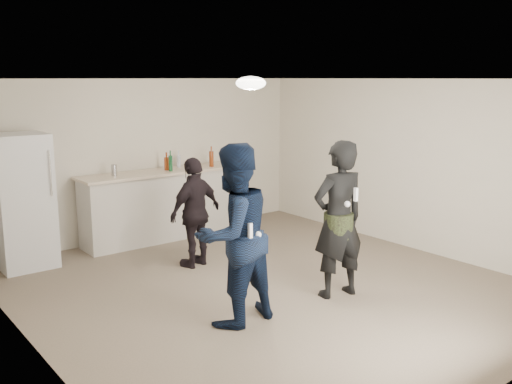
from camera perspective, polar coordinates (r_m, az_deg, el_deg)
floor at (r=7.09m, az=1.01°, el=-9.41°), size 6.00×6.00×0.00m
ceiling at (r=6.63m, az=1.09°, el=11.25°), size 6.00×6.00×0.00m
wall_back at (r=9.24m, az=-10.77°, el=3.31°), size 6.00×0.00×6.00m
wall_front at (r=4.86m, az=24.00°, el=-4.71°), size 6.00×0.00×6.00m
wall_left at (r=5.49m, az=-21.90°, el=-2.79°), size 0.00×6.00×6.00m
wall_right at (r=8.72m, az=15.25°, el=2.63°), size 0.00×6.00×6.00m
counter at (r=9.12m, az=-9.19°, el=-1.38°), size 2.60×0.56×1.05m
counter_top at (r=9.01m, az=-9.30°, el=2.00°), size 2.68×0.64×0.04m
fridge at (r=8.18m, az=-22.35°, el=-0.87°), size 0.70×0.70×1.80m
fridge_handle at (r=7.84m, az=-19.86°, el=1.79°), size 0.02×0.02×0.60m
ceiling_dome at (r=6.86m, az=-0.52°, el=10.84°), size 0.36×0.36×0.16m
shaker at (r=8.65m, az=-14.01°, el=2.13°), size 0.08×0.08×0.17m
man at (r=5.81m, az=-2.26°, el=-4.34°), size 0.98×0.80×1.88m
woman at (r=6.61m, az=8.25°, el=-2.75°), size 0.73×0.55×1.83m
camo_shorts at (r=6.63m, az=8.23°, el=-3.29°), size 0.34×0.34×0.28m
spectator at (r=7.68m, az=-6.08°, el=-2.03°), size 0.93×0.55×1.49m
remote_man at (r=5.57m, az=-0.58°, el=-3.87°), size 0.04×0.04×0.15m
nunchuk_man at (r=5.68m, az=0.20°, el=-4.30°), size 0.07×0.07×0.07m
remote_woman at (r=6.37m, az=9.95°, el=-0.25°), size 0.04×0.04×0.15m
nunchuk_woman at (r=6.34m, az=9.11°, el=-1.20°), size 0.07×0.07×0.07m
bottle_cluster at (r=9.14m, az=-7.19°, el=3.03°), size 0.83×0.35×0.25m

